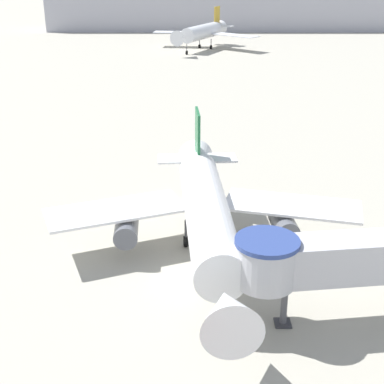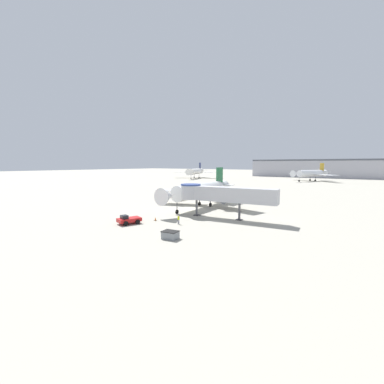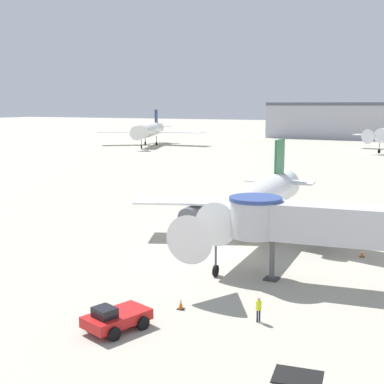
{
  "view_description": "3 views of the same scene",
  "coord_description": "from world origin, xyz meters",
  "px_view_note": "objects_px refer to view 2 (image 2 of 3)",
  "views": [
    {
      "loc": [
        0.29,
        -35.14,
        22.08
      ],
      "look_at": [
        0.43,
        4.18,
        5.43
      ],
      "focal_mm": 50.0,
      "sensor_mm": 36.0,
      "label": 1
    },
    {
      "loc": [
        36.13,
        -48.6,
        10.61
      ],
      "look_at": [
        2.2,
        -1.49,
        4.24
      ],
      "focal_mm": 24.0,
      "sensor_mm": 36.0,
      "label": 2
    },
    {
      "loc": [
        18.69,
        -44.22,
        13.52
      ],
      "look_at": [
        -2.86,
        -1.11,
        5.58
      ],
      "focal_mm": 50.0,
      "sensor_mm": 36.0,
      "label": 3
    }
  ],
  "objects_px": {
    "ground_crew_marshaller": "(179,219)",
    "background_jet_navy_tail": "(196,171)",
    "service_container_gray": "(170,235)",
    "background_jet_gold_tail": "(311,173)",
    "pushback_tug_red": "(129,220)",
    "traffic_cone_starboard_wing": "(240,210)",
    "main_airplane": "(201,191)",
    "traffic_cone_near_nose": "(155,219)",
    "jet_bridge": "(219,194)"
  },
  "relations": [
    {
      "from": "ground_crew_marshaller",
      "to": "service_container_gray",
      "type": "bearing_deg",
      "value": 70.03
    },
    {
      "from": "jet_bridge",
      "to": "service_container_gray",
      "type": "relative_size",
      "value": 7.93
    },
    {
      "from": "traffic_cone_starboard_wing",
      "to": "ground_crew_marshaller",
      "type": "xyz_separation_m",
      "value": [
        -3.44,
        -17.91,
        0.59
      ]
    },
    {
      "from": "traffic_cone_near_nose",
      "to": "jet_bridge",
      "type": "bearing_deg",
      "value": 47.31
    },
    {
      "from": "jet_bridge",
      "to": "background_jet_gold_tail",
      "type": "relative_size",
      "value": 0.65
    },
    {
      "from": "traffic_cone_starboard_wing",
      "to": "traffic_cone_near_nose",
      "type": "relative_size",
      "value": 0.98
    },
    {
      "from": "pushback_tug_red",
      "to": "main_airplane",
      "type": "bearing_deg",
      "value": 106.51
    },
    {
      "from": "traffic_cone_starboard_wing",
      "to": "background_jet_navy_tail",
      "type": "height_order",
      "value": "background_jet_navy_tail"
    },
    {
      "from": "background_jet_gold_tail",
      "to": "background_jet_navy_tail",
      "type": "bearing_deg",
      "value": -144.66
    },
    {
      "from": "service_container_gray",
      "to": "background_jet_gold_tail",
      "type": "distance_m",
      "value": 143.93
    },
    {
      "from": "main_airplane",
      "to": "traffic_cone_starboard_wing",
      "type": "xyz_separation_m",
      "value": [
        10.2,
        0.55,
        -3.75
      ]
    },
    {
      "from": "service_container_gray",
      "to": "ground_crew_marshaller",
      "type": "distance_m",
      "value": 8.9
    },
    {
      "from": "background_jet_gold_tail",
      "to": "service_container_gray",
      "type": "bearing_deg",
      "value": -61.48
    },
    {
      "from": "traffic_cone_starboard_wing",
      "to": "pushback_tug_red",
      "type": "bearing_deg",
      "value": -115.16
    },
    {
      "from": "jet_bridge",
      "to": "background_jet_navy_tail",
      "type": "xyz_separation_m",
      "value": [
        -84.34,
        112.78,
        0.3
      ]
    },
    {
      "from": "traffic_cone_near_nose",
      "to": "pushback_tug_red",
      "type": "bearing_deg",
      "value": -112.76
    },
    {
      "from": "traffic_cone_near_nose",
      "to": "main_airplane",
      "type": "bearing_deg",
      "value": 94.54
    },
    {
      "from": "ground_crew_marshaller",
      "to": "background_jet_navy_tail",
      "type": "height_order",
      "value": "background_jet_navy_tail"
    },
    {
      "from": "main_airplane",
      "to": "service_container_gray",
      "type": "distance_m",
      "value": 27.66
    },
    {
      "from": "ground_crew_marshaller",
      "to": "background_jet_navy_tail",
      "type": "distance_m",
      "value": 146.34
    },
    {
      "from": "ground_crew_marshaller",
      "to": "traffic_cone_near_nose",
      "type": "bearing_deg",
      "value": -47.87
    },
    {
      "from": "traffic_cone_starboard_wing",
      "to": "background_jet_gold_tail",
      "type": "distance_m",
      "value": 118.41
    },
    {
      "from": "jet_bridge",
      "to": "background_jet_gold_tail",
      "type": "xyz_separation_m",
      "value": [
        -7.99,
        127.06,
        0.09
      ]
    },
    {
      "from": "service_container_gray",
      "to": "background_jet_gold_tail",
      "type": "xyz_separation_m",
      "value": [
        -9.47,
        143.55,
        4.31
      ]
    },
    {
      "from": "traffic_cone_starboard_wing",
      "to": "background_jet_navy_tail",
      "type": "bearing_deg",
      "value": 129.21
    },
    {
      "from": "ground_crew_marshaller",
      "to": "background_jet_gold_tail",
      "type": "xyz_separation_m",
      "value": [
        -4.87,
        135.94,
        3.94
      ]
    },
    {
      "from": "jet_bridge",
      "to": "ground_crew_marshaller",
      "type": "distance_m",
      "value": 10.17
    },
    {
      "from": "jet_bridge",
      "to": "service_container_gray",
      "type": "xyz_separation_m",
      "value": [
        1.48,
        -16.49,
        -4.22
      ]
    },
    {
      "from": "main_airplane",
      "to": "service_container_gray",
      "type": "bearing_deg",
      "value": -69.15
    },
    {
      "from": "pushback_tug_red",
      "to": "background_jet_navy_tail",
      "type": "xyz_separation_m",
      "value": [
        -73.89,
        126.68,
        4.31
      ]
    },
    {
      "from": "traffic_cone_starboard_wing",
      "to": "jet_bridge",
      "type": "bearing_deg",
      "value": -92.01
    },
    {
      "from": "jet_bridge",
      "to": "traffic_cone_starboard_wing",
      "type": "relative_size",
      "value": 27.52
    },
    {
      "from": "jet_bridge",
      "to": "service_container_gray",
      "type": "height_order",
      "value": "jet_bridge"
    },
    {
      "from": "jet_bridge",
      "to": "traffic_cone_starboard_wing",
      "type": "bearing_deg",
      "value": 80.95
    },
    {
      "from": "traffic_cone_near_nose",
      "to": "background_jet_gold_tail",
      "type": "bearing_deg",
      "value": 89.8
    },
    {
      "from": "pushback_tug_red",
      "to": "traffic_cone_near_nose",
      "type": "bearing_deg",
      "value": 85.22
    },
    {
      "from": "main_airplane",
      "to": "jet_bridge",
      "type": "xyz_separation_m",
      "value": [
        9.88,
        -8.48,
        0.69
      ]
    },
    {
      "from": "ground_crew_marshaller",
      "to": "background_jet_navy_tail",
      "type": "relative_size",
      "value": 0.05
    },
    {
      "from": "jet_bridge",
      "to": "ground_crew_marshaller",
      "type": "xyz_separation_m",
      "value": [
        -3.13,
        -8.88,
        -3.85
      ]
    },
    {
      "from": "background_jet_gold_tail",
      "to": "traffic_cone_starboard_wing",
      "type": "bearing_deg",
      "value": -61.23
    },
    {
      "from": "pushback_tug_red",
      "to": "background_jet_navy_tail",
      "type": "height_order",
      "value": "background_jet_navy_tail"
    },
    {
      "from": "pushback_tug_red",
      "to": "ground_crew_marshaller",
      "type": "height_order",
      "value": "pushback_tug_red"
    },
    {
      "from": "service_container_gray",
      "to": "background_jet_navy_tail",
      "type": "height_order",
      "value": "background_jet_navy_tail"
    },
    {
      "from": "service_container_gray",
      "to": "background_jet_gold_tail",
      "type": "height_order",
      "value": "background_jet_gold_tail"
    },
    {
      "from": "main_airplane",
      "to": "traffic_cone_near_nose",
      "type": "distance_m",
      "value": 18.12
    },
    {
      "from": "main_airplane",
      "to": "pushback_tug_red",
      "type": "relative_size",
      "value": 6.46
    },
    {
      "from": "traffic_cone_starboard_wing",
      "to": "background_jet_gold_tail",
      "type": "xyz_separation_m",
      "value": [
        -8.31,
        118.03,
        4.53
      ]
    },
    {
      "from": "background_jet_navy_tail",
      "to": "background_jet_gold_tail",
      "type": "xyz_separation_m",
      "value": [
        76.35,
        14.28,
        -0.21
      ]
    },
    {
      "from": "main_airplane",
      "to": "service_container_gray",
      "type": "height_order",
      "value": "main_airplane"
    },
    {
      "from": "traffic_cone_starboard_wing",
      "to": "traffic_cone_near_nose",
      "type": "bearing_deg",
      "value": -115.76
    }
  ]
}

